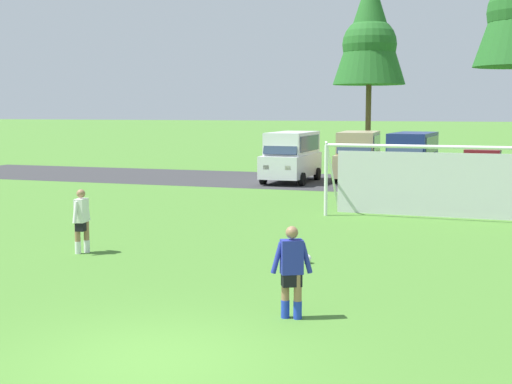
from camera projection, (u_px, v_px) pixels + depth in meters
The scene contains 11 objects.
ground_plane at pixel (350, 215), 24.43m from camera, with size 400.00×400.00×0.00m, color #477A2D.
parking_lot_strip at pixel (393, 184), 34.75m from camera, with size 52.00×8.40×0.01m, color #333335.
soccer_ball at pixel (307, 259), 16.80m from camera, with size 0.22×0.22×0.22m.
soccer_goal at pixel (437, 180), 23.74m from camera, with size 7.46×2.10×2.57m.
player_striker_near at pixel (82, 221), 17.92m from camera, with size 0.28×0.74×1.64m.
player_midfield_center at pixel (292, 272), 12.29m from camera, with size 0.72×0.39×1.64m.
parked_car_slot_far_left at pixel (292, 156), 35.50m from camera, with size 2.24×4.82×2.52m.
parked_car_slot_left at pixel (359, 155), 36.01m from camera, with size 2.44×4.92×2.52m.
parked_car_slot_center_left at pixel (412, 157), 34.46m from camera, with size 2.47×4.94×2.52m.
parked_car_slot_center at pixel (482, 166), 34.45m from camera, with size 2.19×4.28×1.72m.
tree_left_edge at pixel (370, 31), 46.01m from camera, with size 4.75×4.75×12.66m.
Camera 1 is at (4.61, -8.95, 3.65)m, focal length 49.52 mm.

